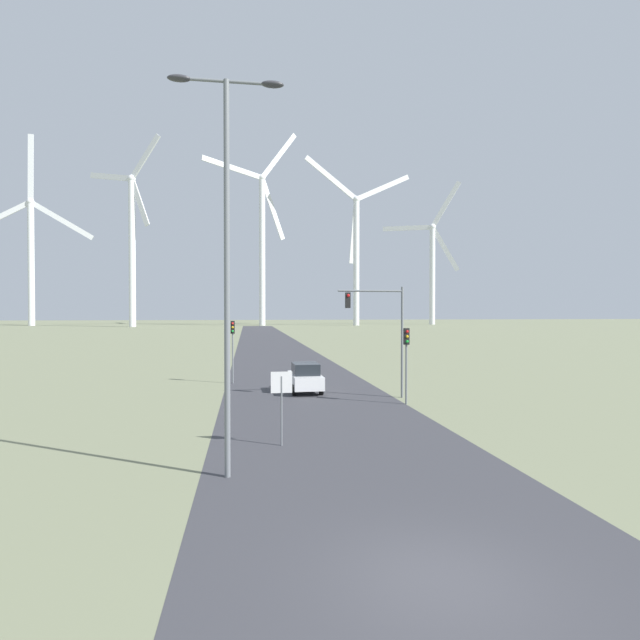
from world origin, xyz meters
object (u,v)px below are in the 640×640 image
(wind_turbine_center, at_px, (262,235))
(car_approaching, at_px, (305,377))
(traffic_light_post_near_right, at_px, (406,349))
(wind_turbine_far_right, at_px, (432,263))
(wind_turbine_far_left, at_px, (31,247))
(wind_turbine_left, at_px, (132,238))
(stop_sign_near, at_px, (282,394))
(wind_turbine_right, at_px, (356,246))
(traffic_light_mast_overhead, at_px, (381,320))
(streetlamp, at_px, (227,234))
(traffic_light_post_near_left, at_px, (233,338))

(wind_turbine_center, bearing_deg, car_approaching, -90.70)
(traffic_light_post_near_right, distance_m, wind_turbine_far_right, 175.71)
(wind_turbine_far_right, bearing_deg, traffic_light_post_near_right, -111.47)
(wind_turbine_far_left, bearing_deg, wind_turbine_left, -27.20)
(stop_sign_near, xyz_separation_m, wind_turbine_right, (38.52, 160.94, 27.26))
(stop_sign_near, distance_m, wind_turbine_left, 161.50)
(car_approaching, relative_size, wind_turbine_right, 0.07)
(wind_turbine_far_left, bearing_deg, car_approaching, -63.53)
(wind_turbine_far_right, bearing_deg, wind_turbine_far_left, 178.18)
(traffic_light_post_near_right, xyz_separation_m, wind_turbine_far_left, (-85.69, 167.04, 25.34))
(stop_sign_near, xyz_separation_m, wind_turbine_far_left, (-78.36, 174.47, 26.42))
(car_approaching, height_order, wind_turbine_far_right, wind_turbine_far_right)
(stop_sign_near, distance_m, wind_turbine_far_left, 193.08)
(traffic_light_mast_overhead, distance_m, wind_turbine_center, 157.42)
(wind_turbine_far_left, bearing_deg, wind_turbine_far_right, -1.82)
(streetlamp, height_order, wind_turbine_right, wind_turbine_right)
(traffic_light_post_near_right, distance_m, traffic_light_mast_overhead, 2.69)
(car_approaching, bearing_deg, wind_turbine_far_left, 116.47)
(traffic_light_post_near_right, bearing_deg, stop_sign_near, -134.56)
(traffic_light_post_near_left, distance_m, wind_turbine_far_right, 170.98)
(traffic_light_mast_overhead, distance_m, wind_turbine_far_left, 187.04)
(traffic_light_post_near_left, height_order, traffic_light_post_near_right, traffic_light_post_near_left)
(traffic_light_post_near_right, relative_size, wind_turbine_center, 0.06)
(wind_turbine_center, xyz_separation_m, wind_turbine_far_right, (66.95, 5.45, -8.70))
(traffic_light_post_near_left, xyz_separation_m, wind_turbine_far_right, (73.44, 152.94, 21.20))
(stop_sign_near, bearing_deg, traffic_light_post_near_right, 45.44)
(streetlamp, distance_m, stop_sign_near, 6.66)
(wind_turbine_far_left, relative_size, wind_turbine_left, 1.10)
(wind_turbine_center, bearing_deg, wind_turbine_far_left, 172.97)
(streetlamp, xyz_separation_m, wind_turbine_center, (6.08, 167.62, 25.71))
(wind_turbine_right, height_order, wind_turbine_far_right, wind_turbine_right)
(traffic_light_mast_overhead, relative_size, wind_turbine_left, 0.10)
(traffic_light_mast_overhead, bearing_deg, wind_turbine_left, 107.45)
(traffic_light_post_near_left, bearing_deg, streetlamp, -88.85)
(traffic_light_post_near_left, xyz_separation_m, wind_turbine_far_left, (-76.08, 157.68, 25.17))
(traffic_light_post_near_left, xyz_separation_m, wind_turbine_left, (-36.74, 137.46, 26.39))
(wind_turbine_far_left, bearing_deg, streetlamp, -66.72)
(streetlamp, height_order, traffic_light_post_near_left, streetlamp)
(wind_turbine_right, bearing_deg, streetlamp, -103.82)
(traffic_light_mast_overhead, bearing_deg, wind_turbine_center, 90.84)
(stop_sign_near, height_order, traffic_light_post_near_left, traffic_light_post_near_left)
(wind_turbine_right, bearing_deg, traffic_light_post_near_right, -101.49)
(car_approaching, distance_m, wind_turbine_far_right, 173.36)
(traffic_light_post_near_left, height_order, wind_turbine_left, wind_turbine_left)
(traffic_light_post_near_left, distance_m, wind_turbine_left, 144.71)
(wind_turbine_left, bearing_deg, wind_turbine_right, 4.93)
(streetlamp, bearing_deg, wind_turbine_right, 76.18)
(car_approaching, height_order, wind_turbine_right, wind_turbine_right)
(traffic_light_post_near_right, bearing_deg, wind_turbine_center, 91.14)
(car_approaching, xyz_separation_m, wind_turbine_left, (-41.36, 141.88, 28.70))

